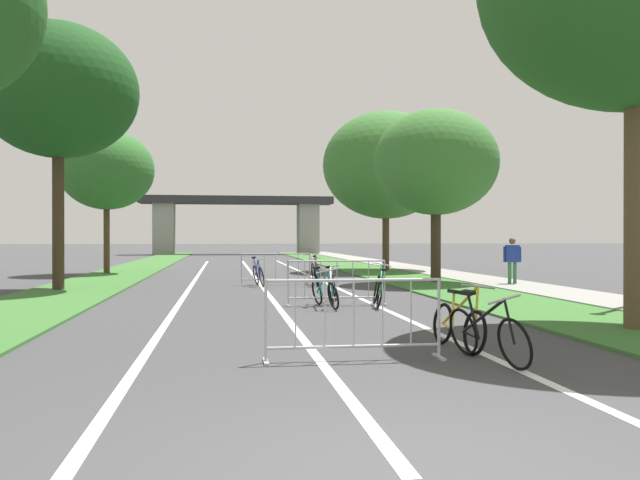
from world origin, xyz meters
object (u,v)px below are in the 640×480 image
at_px(tree_left_oak_near, 107,170).
at_px(tree_right_oak_mid, 386,165).
at_px(lamppost_with_sign, 639,154).
at_px(bicycle_yellow_1, 458,325).
at_px(crowd_barrier_third, 276,269).
at_px(bicycle_white_6, 332,288).
at_px(bicycle_purple_2, 317,274).
at_px(bicycle_black_0, 486,334).
at_px(tree_right_pine_far, 436,163).
at_px(tree_left_cypress_far, 58,91).
at_px(crowd_barrier_second, 337,283).
at_px(bicycle_green_5, 379,290).
at_px(bicycle_blue_3, 258,275).
at_px(pedestrian_pushing_bike, 512,257).
at_px(crowd_barrier_nearest, 354,320).
at_px(bicycle_silver_4, 315,272).
at_px(bicycle_teal_7, 324,292).

relative_size(tree_left_oak_near, tree_right_oak_mid, 0.83).
bearing_deg(tree_right_oak_mid, lamppost_with_sign, -83.59).
height_order(tree_right_oak_mid, bicycle_yellow_1, tree_right_oak_mid).
height_order(tree_left_oak_near, bicycle_yellow_1, tree_left_oak_near).
bearing_deg(tree_right_oak_mid, crowd_barrier_third, -126.00).
relative_size(bicycle_yellow_1, bicycle_white_6, 0.92).
xyz_separation_m(crowd_barrier_third, bicycle_purple_2, (1.31, -0.51, -0.15)).
xyz_separation_m(bicycle_black_0, bicycle_white_6, (-0.70, 7.63, 0.01)).
xyz_separation_m(tree_right_pine_far, bicycle_black_0, (-3.91, -13.72, -3.77)).
height_order(tree_left_cypress_far, bicycle_yellow_1, tree_left_cypress_far).
height_order(crowd_barrier_second, bicycle_green_5, crowd_barrier_second).
relative_size(bicycle_purple_2, bicycle_blue_3, 1.04).
distance_m(tree_right_pine_far, bicycle_purple_2, 5.64).
bearing_deg(bicycle_white_6, tree_right_pine_far, 66.22).
relative_size(tree_left_oak_near, bicycle_white_6, 3.53).
bearing_deg(pedestrian_pushing_bike, crowd_barrier_nearest, 70.88).
distance_m(crowd_barrier_nearest, crowd_barrier_third, 13.37).
bearing_deg(crowd_barrier_third, tree_right_oak_mid, 54.00).
relative_size(tree_left_cypress_far, crowd_barrier_second, 3.37).
distance_m(crowd_barrier_second, bicycle_black_0, 7.12).
relative_size(tree_right_oak_mid, bicycle_green_5, 4.36).
relative_size(crowd_barrier_second, pedestrian_pushing_bike, 1.49).
relative_size(tree_right_oak_mid, bicycle_purple_2, 4.38).
bearing_deg(bicycle_black_0, crowd_barrier_third, -95.33).
xyz_separation_m(crowd_barrier_nearest, pedestrian_pushing_bike, (7.60, 11.79, 0.43)).
xyz_separation_m(crowd_barrier_nearest, bicycle_silver_4, (1.45, 13.94, -0.14)).
height_order(bicycle_yellow_1, bicycle_teal_7, bicycle_yellow_1).
bearing_deg(bicycle_teal_7, tree_right_pine_far, -135.58).
bearing_deg(pedestrian_pushing_bike, tree_left_cypress_far, 13.39).
height_order(tree_right_oak_mid, pedestrian_pushing_bike, tree_right_oak_mid).
height_order(crowd_barrier_nearest, bicycle_purple_2, crowd_barrier_nearest).
bearing_deg(lamppost_with_sign, bicycle_purple_2, 129.26).
bearing_deg(tree_right_pine_far, tree_right_oak_mid, 88.22).
bearing_deg(bicycle_yellow_1, bicycle_teal_7, -85.95).
bearing_deg(crowd_barrier_second, crowd_barrier_third, 97.59).
relative_size(tree_right_pine_far, bicycle_green_5, 3.52).
distance_m(crowd_barrier_second, bicycle_teal_7, 0.57).
xyz_separation_m(tree_left_cypress_far, bicycle_silver_4, (7.91, 2.07, -5.48)).
bearing_deg(bicycle_green_5, bicycle_silver_4, 101.79).
bearing_deg(bicycle_black_0, tree_left_cypress_far, -68.46).
xyz_separation_m(tree_left_cypress_far, bicycle_green_5, (8.31, -5.56, -5.48)).
bearing_deg(crowd_barrier_nearest, crowd_barrier_second, 82.02).
height_order(lamppost_with_sign, bicycle_silver_4, lamppost_with_sign).
relative_size(tree_left_oak_near, bicycle_black_0, 3.54).
bearing_deg(tree_left_cypress_far, bicycle_purple_2, 7.23).
distance_m(tree_right_pine_far, bicycle_blue_3, 7.17).
distance_m(bicycle_yellow_1, bicycle_white_6, 6.67).
bearing_deg(tree_right_pine_far, crowd_barrier_nearest, -112.56).
bearing_deg(tree_left_oak_near, bicycle_purple_2, -44.06).
bearing_deg(crowd_barrier_second, bicycle_green_5, -22.39).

